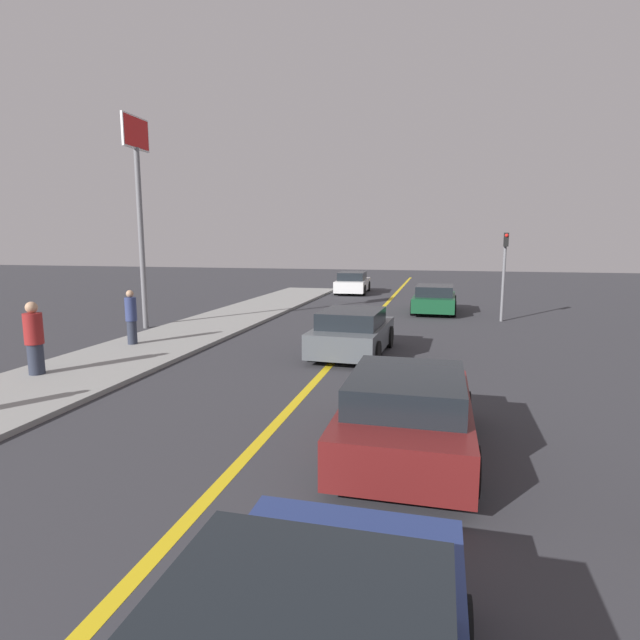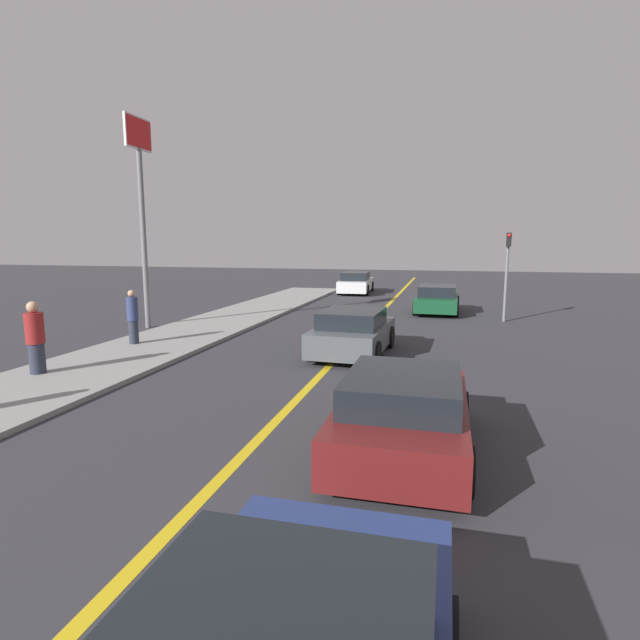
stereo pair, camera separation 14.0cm
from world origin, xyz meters
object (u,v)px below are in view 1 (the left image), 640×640
object	(u,v)px
pedestrian_far_standing	(131,317)
roadside_sign	(138,181)
car_far_distant	(352,332)
car_ahead_center	(407,413)
car_oncoming_far	(353,283)
pedestrian_mid_group	(34,339)
car_parked_left_lot	(434,299)
traffic_light	(504,267)

from	to	relation	value
pedestrian_far_standing	roadside_sign	size ratio (longest dim) A/B	0.22
car_far_distant	roadside_sign	xyz separation A→B (m)	(-8.42, 2.52, 4.78)
car_ahead_center	car_oncoming_far	size ratio (longest dim) A/B	0.84
car_ahead_center	car_far_distant	xyz separation A→B (m)	(-2.03, 6.58, 0.01)
car_ahead_center	pedestrian_mid_group	world-z (taller)	pedestrian_mid_group
car_ahead_center	pedestrian_mid_group	size ratio (longest dim) A/B	2.25
car_far_distant	pedestrian_far_standing	bearing A→B (deg)	-171.57
car_parked_left_lot	car_oncoming_far	size ratio (longest dim) A/B	0.86
car_ahead_center	car_far_distant	world-z (taller)	car_far_distant
car_oncoming_far	pedestrian_far_standing	world-z (taller)	pedestrian_far_standing
pedestrian_mid_group	traffic_light	xyz separation A→B (m)	(11.79, 11.83, 1.27)
traffic_light	roadside_sign	world-z (taller)	roadside_sign
car_parked_left_lot	pedestrian_mid_group	size ratio (longest dim) A/B	2.30
car_far_distant	car_ahead_center	bearing A→B (deg)	-70.54
car_far_distant	traffic_light	world-z (taller)	traffic_light
pedestrian_far_standing	traffic_light	distance (m)	14.31
car_parked_left_lot	traffic_light	size ratio (longest dim) A/B	1.11
traffic_light	roadside_sign	size ratio (longest dim) A/B	0.47
car_oncoming_far	roadside_sign	bearing A→B (deg)	-112.66
car_ahead_center	roadside_sign	xyz separation A→B (m)	(-10.45, 9.11, 4.79)
car_far_distant	pedestrian_mid_group	size ratio (longest dim) A/B	2.26
car_parked_left_lot	pedestrian_mid_group	distance (m)	16.56
car_ahead_center	car_parked_left_lot	distance (m)	16.03
pedestrian_mid_group	pedestrian_far_standing	world-z (taller)	pedestrian_mid_group
pedestrian_mid_group	roadside_sign	xyz separation A→B (m)	(-1.54, 6.94, 4.45)
pedestrian_mid_group	roadside_sign	bearing A→B (deg)	102.52
car_parked_left_lot	traffic_light	world-z (taller)	traffic_light
car_ahead_center	car_parked_left_lot	xyz separation A→B (m)	(0.14, 16.03, -0.01)
pedestrian_mid_group	roadside_sign	distance (m)	8.38
car_ahead_center	car_oncoming_far	distance (m)	24.48
car_ahead_center	pedestrian_far_standing	xyz separation A→B (m)	(-8.81, 5.86, 0.32)
car_far_distant	car_parked_left_lot	distance (m)	9.69
roadside_sign	traffic_light	bearing A→B (deg)	20.17
car_parked_left_lot	pedestrian_far_standing	distance (m)	13.55
car_oncoming_far	roadside_sign	size ratio (longest dim) A/B	0.61
pedestrian_mid_group	traffic_light	world-z (taller)	traffic_light
car_parked_left_lot	roadside_sign	xyz separation A→B (m)	(-10.59, -6.92, 4.80)
car_far_distant	roadside_sign	bearing A→B (deg)	165.69
car_ahead_center	roadside_sign	bearing A→B (deg)	139.03
traffic_light	roadside_sign	bearing A→B (deg)	-159.83
car_ahead_center	traffic_light	size ratio (longest dim) A/B	1.09
car_ahead_center	car_oncoming_far	bearing A→B (deg)	102.11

